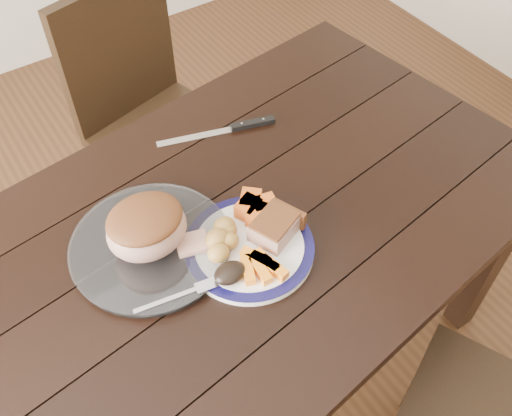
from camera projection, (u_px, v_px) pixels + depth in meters
ground at (232, 371)px, 1.87m from camera, size 4.00×4.00×0.00m
dining_table at (224, 255)px, 1.37m from camera, size 1.70×1.10×0.75m
chair_far at (149, 109)px, 1.92m from camera, size 0.51×0.52×0.93m
dinner_plate at (249, 248)px, 1.26m from camera, size 0.29×0.29×0.02m
plate_rim at (249, 246)px, 1.25m from camera, size 0.29×0.29×0.02m
serving_platter at (151, 247)px, 1.26m from camera, size 0.35×0.35×0.02m
pork_slice at (275, 227)px, 1.25m from camera, size 0.12×0.11×0.04m
roasted_potatoes at (222, 238)px, 1.23m from camera, size 0.10×0.10×0.05m
carrot_batons at (261, 265)px, 1.20m from camera, size 0.09×0.11×0.02m
pumpkin_wedges at (256, 208)px, 1.29m from camera, size 0.10×0.11×0.04m
dark_mushroom at (230, 273)px, 1.18m from camera, size 0.07×0.05×0.03m
fork at (182, 295)px, 1.17m from camera, size 0.18×0.05×0.00m
roast_joint at (147, 229)px, 1.21m from camera, size 0.17×0.15×0.11m
cut_slice at (192, 244)px, 1.24m from camera, size 0.08×0.07×0.02m
carving_knife at (238, 127)px, 1.51m from camera, size 0.31×0.11×0.01m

